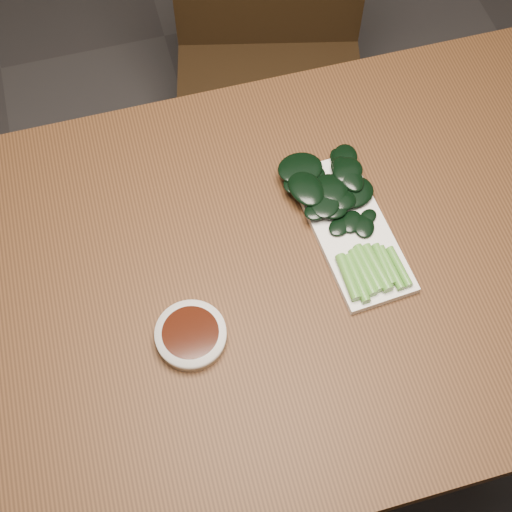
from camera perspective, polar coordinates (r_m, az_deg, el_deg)
The scene contains 6 objects.
ground at distance 1.87m, azimuth 1.21°, elevation -11.64°, with size 6.00×6.00×0.00m, color #322F2F.
table at distance 1.23m, azimuth 1.80°, elevation -2.55°, with size 1.40×0.80×0.75m.
chair_far at distance 1.78m, azimuth 1.16°, elevation 14.84°, with size 0.55×0.55×0.89m.
sauce_bowl at distance 1.11m, azimuth -5.23°, elevation -6.34°, with size 0.11×0.11×0.03m.
serving_plate at distance 1.21m, azimuth 7.59°, elevation 2.11°, with size 0.14×0.29×0.01m.
gai_lan at distance 1.21m, azimuth 6.53°, elevation 4.33°, with size 0.16×0.31×0.03m.
Camera 1 is at (-0.18, -0.51, 1.79)m, focal length 50.00 mm.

